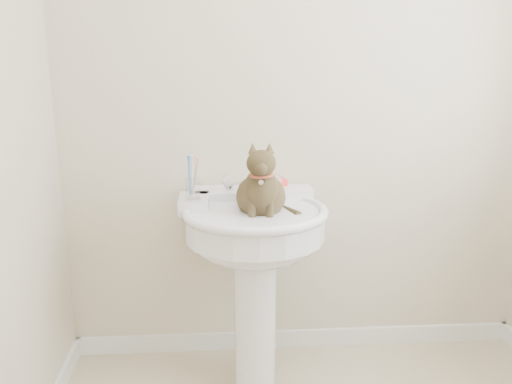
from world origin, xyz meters
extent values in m
cube|color=white|center=(0.00, 1.09, 0.04)|extent=(2.20, 0.02, 0.09)
cylinder|color=white|center=(-0.23, 0.80, 0.33)|extent=(0.18, 0.18, 0.66)
cylinder|color=white|center=(-0.23, 0.80, 0.76)|extent=(0.58, 0.58, 0.13)
ellipsoid|color=white|center=(-0.23, 0.80, 0.70)|extent=(0.54, 0.47, 0.21)
torus|color=white|center=(-0.23, 0.80, 0.82)|extent=(0.61, 0.61, 0.04)
cube|color=white|center=(-0.23, 1.01, 0.83)|extent=(0.54, 0.15, 0.06)
cube|color=white|center=(-0.49, 0.89, 0.83)|extent=(0.13, 0.19, 0.06)
cylinder|color=silver|center=(-0.23, 0.97, 0.89)|extent=(0.05, 0.05, 0.05)
cylinder|color=silver|center=(-0.23, 0.92, 0.92)|extent=(0.04, 0.04, 0.14)
sphere|color=white|center=(-0.34, 0.99, 0.91)|extent=(0.06, 0.06, 0.06)
sphere|color=white|center=(-0.12, 0.99, 0.91)|extent=(0.06, 0.06, 0.06)
cube|color=#F1352D|center=(-0.12, 1.05, 0.88)|extent=(0.10, 0.08, 0.03)
cylinder|color=silver|center=(-0.49, 0.84, 0.87)|extent=(0.07, 0.07, 0.01)
cylinder|color=white|center=(-0.49, 0.84, 0.91)|extent=(0.06, 0.06, 0.09)
cylinder|color=blue|center=(-0.50, 0.84, 0.96)|extent=(0.01, 0.01, 0.17)
cylinder|color=silver|center=(-0.49, 0.84, 0.96)|extent=(0.01, 0.01, 0.17)
cylinder|color=pink|center=(-0.48, 0.84, 0.96)|extent=(0.01, 0.01, 0.17)
ellipsoid|color=#483A23|center=(-0.21, 0.82, 0.88)|extent=(0.21, 0.24, 0.19)
ellipsoid|color=#483A23|center=(-0.21, 0.74, 0.94)|extent=(0.13, 0.13, 0.17)
ellipsoid|color=#483A23|center=(-0.21, 0.71, 1.05)|extent=(0.12, 0.10, 0.10)
cone|color=#483A23|center=(-0.24, 0.73, 1.10)|extent=(0.04, 0.04, 0.05)
cone|color=#483A23|center=(-0.17, 0.73, 1.10)|extent=(0.04, 0.04, 0.05)
cylinder|color=#483A23|center=(-0.10, 0.84, 0.81)|extent=(0.03, 0.03, 0.22)
torus|color=maroon|center=(-0.21, 0.72, 1.00)|extent=(0.10, 0.10, 0.01)
camera|label=1|loc=(-0.37, -1.34, 1.50)|focal=38.00mm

